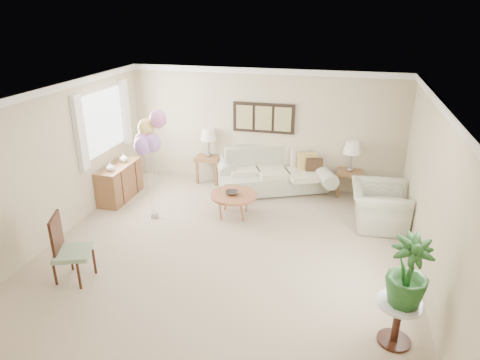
{
  "coord_description": "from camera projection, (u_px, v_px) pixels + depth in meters",
  "views": [
    {
      "loc": [
        1.7,
        -5.92,
        3.8
      ],
      "look_at": [
        0.07,
        0.6,
        1.05
      ],
      "focal_mm": 32.0,
      "sensor_mm": 36.0,
      "label": 1
    }
  ],
  "objects": [
    {
      "name": "room_shell",
      "position": [
        221.0,
        157.0,
        6.62
      ],
      "size": [
        6.04,
        6.04,
        2.6
      ],
      "color": "#BAAE94",
      "rests_on": "ground"
    },
    {
      "name": "armchair",
      "position": [
        379.0,
        206.0,
        7.88
      ],
      "size": [
        1.05,
        1.19,
        0.74
      ],
      "primitive_type": "imported",
      "rotation": [
        0.0,
        0.0,
        1.62
      ],
      "color": "beige",
      "rests_on": "ground"
    },
    {
      "name": "vase_white",
      "position": [
        110.0,
        167.0,
        8.49
      ],
      "size": [
        0.2,
        0.2,
        0.17
      ],
      "primitive_type": "imported",
      "rotation": [
        0.0,
        0.0,
        -0.27
      ],
      "color": "silver",
      "rests_on": "credenza"
    },
    {
      "name": "side_table",
      "position": [
        399.0,
        312.0,
        5.04
      ],
      "size": [
        0.55,
        0.55,
        0.59
      ],
      "color": "silver",
      "rests_on": "ground"
    },
    {
      "name": "end_table_right",
      "position": [
        349.0,
        175.0,
        9.05
      ],
      "size": [
        0.52,
        0.47,
        0.57
      ],
      "color": "olive",
      "rests_on": "ground"
    },
    {
      "name": "potted_plant",
      "position": [
        408.0,
        272.0,
        4.8
      ],
      "size": [
        0.57,
        0.57,
        0.86
      ],
      "primitive_type": "imported",
      "rotation": [
        0.0,
        0.0,
        0.21
      ],
      "color": "#184D18",
      "rests_on": "side_table"
    },
    {
      "name": "end_table_left",
      "position": [
        209.0,
        160.0,
        9.78
      ],
      "size": [
        0.57,
        0.52,
        0.62
      ],
      "color": "olive",
      "rests_on": "ground"
    },
    {
      "name": "wall_art_triptych",
      "position": [
        264.0,
        118.0,
        9.21
      ],
      "size": [
        1.35,
        0.06,
        0.65
      ],
      "color": "black",
      "rests_on": "ground"
    },
    {
      "name": "lamp_right",
      "position": [
        352.0,
        148.0,
        8.83
      ],
      "size": [
        0.36,
        0.36,
        0.64
      ],
      "color": "gray",
      "rests_on": "end_table_right"
    },
    {
      "name": "accent_chair",
      "position": [
        67.0,
        248.0,
        6.22
      ],
      "size": [
        0.65,
        0.65,
        1.02
      ],
      "color": "gray",
      "rests_on": "ground"
    },
    {
      "name": "coffee_table",
      "position": [
        234.0,
        196.0,
        8.18
      ],
      "size": [
        0.9,
        0.9,
        0.46
      ],
      "color": "brown",
      "rests_on": "ground"
    },
    {
      "name": "credenza",
      "position": [
        120.0,
        182.0,
        8.96
      ],
      "size": [
        0.46,
        1.2,
        0.74
      ],
      "color": "olive",
      "rests_on": "ground"
    },
    {
      "name": "balloon_cluster",
      "position": [
        149.0,
        136.0,
        7.61
      ],
      "size": [
        0.58,
        0.53,
        2.12
      ],
      "color": "gray",
      "rests_on": "ground"
    },
    {
      "name": "decor_bowl",
      "position": [
        232.0,
        193.0,
        8.14
      ],
      "size": [
        0.29,
        0.29,
        0.06
      ],
      "primitive_type": "imported",
      "rotation": [
        0.0,
        0.0,
        0.13
      ],
      "color": "#322824",
      "rests_on": "coffee_table"
    },
    {
      "name": "sofa",
      "position": [
        273.0,
        174.0,
        9.4
      ],
      "size": [
        2.88,
        1.83,
        0.93
      ],
      "color": "beige",
      "rests_on": "ground"
    },
    {
      "name": "lamp_left",
      "position": [
        208.0,
        135.0,
        9.56
      ],
      "size": [
        0.36,
        0.36,
        0.63
      ],
      "color": "gray",
      "rests_on": "end_table_left"
    },
    {
      "name": "ground_plane",
      "position": [
        227.0,
        251.0,
        7.13
      ],
      "size": [
        6.0,
        6.0,
        0.0
      ],
      "primitive_type": "plane",
      "color": "tan"
    },
    {
      "name": "vase_sage",
      "position": [
        124.0,
        158.0,
        8.99
      ],
      "size": [
        0.18,
        0.18,
        0.18
      ],
      "primitive_type": "imported",
      "rotation": [
        0.0,
        0.0,
        -0.04
      ],
      "color": "silver",
      "rests_on": "credenza"
    }
  ]
}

